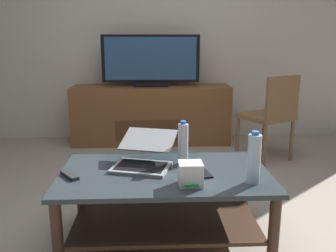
{
  "coord_description": "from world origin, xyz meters",
  "views": [
    {
      "loc": [
        -0.14,
        -2.15,
        1.21
      ],
      "look_at": [
        -0.03,
        0.32,
        0.61
      ],
      "focal_mm": 38.33,
      "sensor_mm": 36.0,
      "label": 1
    }
  ],
  "objects_px": {
    "coffee_table": "(165,193)",
    "router_box": "(190,174)",
    "water_bottle_near": "(183,144)",
    "water_bottle_far": "(254,159)",
    "dining_chair": "(272,113)",
    "media_cabinet": "(151,115)",
    "cell_phone": "(203,173)",
    "television": "(151,62)",
    "tv_remote": "(70,175)",
    "laptop": "(144,156)"
  },
  "relations": [
    {
      "from": "coffee_table",
      "to": "router_box",
      "type": "relative_size",
      "value": 9.66
    },
    {
      "from": "water_bottle_near",
      "to": "water_bottle_far",
      "type": "height_order",
      "value": "water_bottle_far"
    },
    {
      "from": "dining_chair",
      "to": "water_bottle_far",
      "type": "height_order",
      "value": "dining_chair"
    },
    {
      "from": "media_cabinet",
      "to": "water_bottle_far",
      "type": "relative_size",
      "value": 6.37
    },
    {
      "from": "water_bottle_far",
      "to": "cell_phone",
      "type": "height_order",
      "value": "water_bottle_far"
    },
    {
      "from": "coffee_table",
      "to": "water_bottle_near",
      "type": "bearing_deg",
      "value": 45.55
    },
    {
      "from": "router_box",
      "to": "cell_phone",
      "type": "distance_m",
      "value": 0.18
    },
    {
      "from": "coffee_table",
      "to": "router_box",
      "type": "height_order",
      "value": "router_box"
    },
    {
      "from": "television",
      "to": "water_bottle_far",
      "type": "relative_size",
      "value": 3.88
    },
    {
      "from": "dining_chair",
      "to": "water_bottle_near",
      "type": "xyz_separation_m",
      "value": [
        -1.0,
        -1.34,
        0.09
      ]
    },
    {
      "from": "cell_phone",
      "to": "tv_remote",
      "type": "distance_m",
      "value": 0.75
    },
    {
      "from": "cell_phone",
      "to": "media_cabinet",
      "type": "bearing_deg",
      "value": 85.33
    },
    {
      "from": "dining_chair",
      "to": "media_cabinet",
      "type": "bearing_deg",
      "value": 148.77
    },
    {
      "from": "coffee_table",
      "to": "dining_chair",
      "type": "bearing_deg",
      "value": 52.58
    },
    {
      "from": "coffee_table",
      "to": "tv_remote",
      "type": "distance_m",
      "value": 0.56
    },
    {
      "from": "cell_phone",
      "to": "tv_remote",
      "type": "xyz_separation_m",
      "value": [
        -0.75,
        -0.0,
        0.01
      ]
    },
    {
      "from": "water_bottle_far",
      "to": "laptop",
      "type": "bearing_deg",
      "value": 152.82
    },
    {
      "from": "water_bottle_far",
      "to": "tv_remote",
      "type": "height_order",
      "value": "water_bottle_far"
    },
    {
      "from": "tv_remote",
      "to": "cell_phone",
      "type": "bearing_deg",
      "value": -36.53
    },
    {
      "from": "cell_phone",
      "to": "dining_chair",
      "type": "bearing_deg",
      "value": 47.15
    },
    {
      "from": "water_bottle_far",
      "to": "cell_phone",
      "type": "bearing_deg",
      "value": 151.62
    },
    {
      "from": "television",
      "to": "router_box",
      "type": "xyz_separation_m",
      "value": [
        0.21,
        -2.37,
        -0.43
      ]
    },
    {
      "from": "coffee_table",
      "to": "router_box",
      "type": "xyz_separation_m",
      "value": [
        0.13,
        -0.21,
        0.2
      ]
    },
    {
      "from": "cell_phone",
      "to": "tv_remote",
      "type": "bearing_deg",
      "value": 168.09
    },
    {
      "from": "dining_chair",
      "to": "router_box",
      "type": "distance_m",
      "value": 1.93
    },
    {
      "from": "water_bottle_far",
      "to": "cell_phone",
      "type": "relative_size",
      "value": 2.04
    },
    {
      "from": "router_box",
      "to": "water_bottle_near",
      "type": "height_order",
      "value": "water_bottle_near"
    },
    {
      "from": "tv_remote",
      "to": "laptop",
      "type": "bearing_deg",
      "value": -14.41
    },
    {
      "from": "media_cabinet",
      "to": "television",
      "type": "height_order",
      "value": "television"
    },
    {
      "from": "coffee_table",
      "to": "laptop",
      "type": "xyz_separation_m",
      "value": [
        -0.12,
        0.11,
        0.2
      ]
    },
    {
      "from": "media_cabinet",
      "to": "router_box",
      "type": "bearing_deg",
      "value": -85.07
    },
    {
      "from": "coffee_table",
      "to": "laptop",
      "type": "relative_size",
      "value": 2.53
    },
    {
      "from": "cell_phone",
      "to": "water_bottle_near",
      "type": "bearing_deg",
      "value": 107.84
    },
    {
      "from": "dining_chair",
      "to": "tv_remote",
      "type": "relative_size",
      "value": 5.44
    },
    {
      "from": "router_box",
      "to": "water_bottle_far",
      "type": "xyz_separation_m",
      "value": [
        0.34,
        0.02,
        0.07
      ]
    },
    {
      "from": "water_bottle_near",
      "to": "cell_phone",
      "type": "bearing_deg",
      "value": -59.95
    },
    {
      "from": "tv_remote",
      "to": "media_cabinet",
      "type": "bearing_deg",
      "value": 41.62
    },
    {
      "from": "coffee_table",
      "to": "media_cabinet",
      "type": "xyz_separation_m",
      "value": [
        -0.08,
        2.18,
        0.02
      ]
    },
    {
      "from": "cell_phone",
      "to": "tv_remote",
      "type": "relative_size",
      "value": 0.88
    },
    {
      "from": "laptop",
      "to": "cell_phone",
      "type": "bearing_deg",
      "value": -26.29
    },
    {
      "from": "coffee_table",
      "to": "media_cabinet",
      "type": "height_order",
      "value": "media_cabinet"
    },
    {
      "from": "television",
      "to": "laptop",
      "type": "bearing_deg",
      "value": -91.2
    },
    {
      "from": "coffee_table",
      "to": "laptop",
      "type": "distance_m",
      "value": 0.26
    },
    {
      "from": "laptop",
      "to": "router_box",
      "type": "distance_m",
      "value": 0.4
    },
    {
      "from": "television",
      "to": "cell_phone",
      "type": "bearing_deg",
      "value": -82.39
    },
    {
      "from": "media_cabinet",
      "to": "router_box",
      "type": "xyz_separation_m",
      "value": [
        0.21,
        -2.39,
        0.18
      ]
    },
    {
      "from": "router_box",
      "to": "cell_phone",
      "type": "relative_size",
      "value": 0.9
    },
    {
      "from": "media_cabinet",
      "to": "tv_remote",
      "type": "bearing_deg",
      "value": -101.55
    },
    {
      "from": "coffee_table",
      "to": "television",
      "type": "bearing_deg",
      "value": 92.07
    },
    {
      "from": "television",
      "to": "cell_phone",
      "type": "xyz_separation_m",
      "value": [
        0.3,
        -2.21,
        -0.49
      ]
    }
  ]
}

